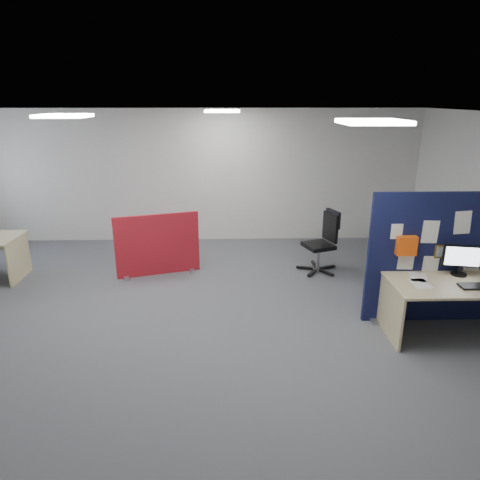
{
  "coord_description": "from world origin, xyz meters",
  "views": [
    {
      "loc": [
        0.61,
        -5.24,
        2.89
      ],
      "look_at": [
        0.75,
        0.43,
        1.0
      ],
      "focal_mm": 32.0,
      "sensor_mm": 36.0,
      "label": 1
    }
  ],
  "objects_px": {
    "navy_divider": "(447,259)",
    "monitor_main": "(461,259)",
    "red_divider": "(158,246)",
    "office_chair": "(324,238)",
    "main_desk": "(466,292)"
  },
  "relations": [
    {
      "from": "navy_divider",
      "to": "monitor_main",
      "type": "relative_size",
      "value": 4.73
    },
    {
      "from": "red_divider",
      "to": "monitor_main",
      "type": "bearing_deg",
      "value": -40.61
    },
    {
      "from": "navy_divider",
      "to": "red_divider",
      "type": "distance_m",
      "value": 4.42
    },
    {
      "from": "monitor_main",
      "to": "office_chair",
      "type": "height_order",
      "value": "monitor_main"
    },
    {
      "from": "monitor_main",
      "to": "navy_divider",
      "type": "bearing_deg",
      "value": 127.26
    },
    {
      "from": "navy_divider",
      "to": "main_desk",
      "type": "xyz_separation_m",
      "value": [
        0.12,
        -0.35,
        -0.32
      ]
    },
    {
      "from": "navy_divider",
      "to": "main_desk",
      "type": "height_order",
      "value": "navy_divider"
    },
    {
      "from": "navy_divider",
      "to": "main_desk",
      "type": "relative_size",
      "value": 1.08
    },
    {
      "from": "main_desk",
      "to": "office_chair",
      "type": "bearing_deg",
      "value": 122.06
    },
    {
      "from": "navy_divider",
      "to": "red_divider",
      "type": "xyz_separation_m",
      "value": [
        -4.07,
        1.69,
        -0.37
      ]
    },
    {
      "from": "main_desk",
      "to": "red_divider",
      "type": "relative_size",
      "value": 1.45
    },
    {
      "from": "red_divider",
      "to": "office_chair",
      "type": "distance_m",
      "value": 2.85
    },
    {
      "from": "office_chair",
      "to": "main_desk",
      "type": "bearing_deg",
      "value": -77.93
    },
    {
      "from": "red_divider",
      "to": "office_chair",
      "type": "relative_size",
      "value": 1.3
    },
    {
      "from": "monitor_main",
      "to": "office_chair",
      "type": "bearing_deg",
      "value": 135.26
    }
  ]
}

